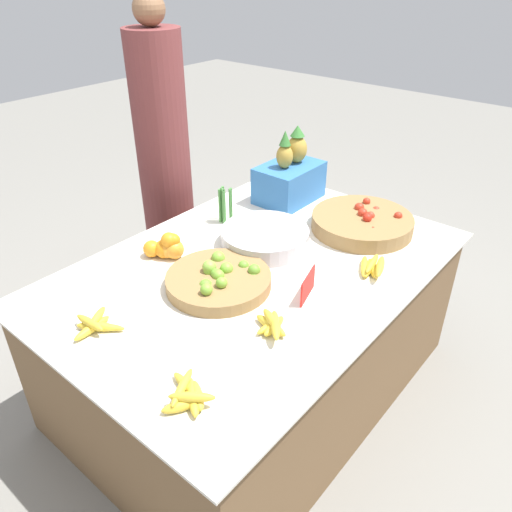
# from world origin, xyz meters

# --- Properties ---
(ground_plane) EXTENTS (12.00, 12.00, 0.00)m
(ground_plane) POSITION_xyz_m (0.00, 0.00, 0.00)
(ground_plane) COLOR gray
(market_table) EXTENTS (1.72, 1.19, 0.67)m
(market_table) POSITION_xyz_m (0.00, 0.00, 0.33)
(market_table) COLOR brown
(market_table) RESTS_ON ground_plane
(lime_bowl) EXTENTS (0.41, 0.41, 0.10)m
(lime_bowl) POSITION_xyz_m (-0.20, 0.02, 0.70)
(lime_bowl) COLOR olive
(lime_bowl) RESTS_ON market_table
(tomato_basket) EXTENTS (0.47, 0.47, 0.10)m
(tomato_basket) POSITION_xyz_m (0.56, -0.17, 0.71)
(tomato_basket) COLOR olive
(tomato_basket) RESTS_ON market_table
(orange_pile) EXTENTS (0.13, 0.16, 0.12)m
(orange_pile) POSITION_xyz_m (-0.19, 0.34, 0.72)
(orange_pile) COLOR orange
(orange_pile) RESTS_ON market_table
(metal_bowl) EXTENTS (0.39, 0.39, 0.08)m
(metal_bowl) POSITION_xyz_m (0.16, 0.08, 0.71)
(metal_bowl) COLOR #B7B7BF
(metal_bowl) RESTS_ON market_table
(price_sign) EXTENTS (0.15, 0.05, 0.10)m
(price_sign) POSITION_xyz_m (-0.04, -0.29, 0.72)
(price_sign) COLOR red
(price_sign) RESTS_ON market_table
(produce_crate) EXTENTS (0.34, 0.24, 0.38)m
(produce_crate) POSITION_xyz_m (0.61, 0.29, 0.79)
(produce_crate) COLOR #3370B7
(produce_crate) RESTS_ON market_table
(veg_bundle) EXTENTS (0.06, 0.06, 0.17)m
(veg_bundle) POSITION_xyz_m (0.21, 0.37, 0.75)
(veg_bundle) COLOR #4C8E42
(veg_bundle) RESTS_ON market_table
(banana_bunch_middle_left) EXTENTS (0.17, 0.19, 0.05)m
(banana_bunch_middle_left) POSITION_xyz_m (-0.68, -0.31, 0.69)
(banana_bunch_middle_left) COLOR gold
(banana_bunch_middle_left) RESTS_ON market_table
(banana_bunch_back_center) EXTENTS (0.17, 0.17, 0.05)m
(banana_bunch_back_center) POSITION_xyz_m (-0.67, 0.16, 0.69)
(banana_bunch_back_center) COLOR gold
(banana_bunch_back_center) RESTS_ON market_table
(banana_bunch_front_left) EXTENTS (0.17, 0.16, 0.06)m
(banana_bunch_front_left) POSITION_xyz_m (0.27, -0.39, 0.69)
(banana_bunch_front_left) COLOR gold
(banana_bunch_front_left) RESTS_ON market_table
(banana_bunch_front_center) EXTENTS (0.15, 0.16, 0.06)m
(banana_bunch_front_center) POSITION_xyz_m (-0.28, -0.31, 0.70)
(banana_bunch_front_center) COLOR gold
(banana_bunch_front_center) RESTS_ON market_table
(vendor_person) EXTENTS (0.28, 0.28, 1.64)m
(vendor_person) POSITION_xyz_m (0.31, 0.91, 0.77)
(vendor_person) COLOR brown
(vendor_person) RESTS_ON ground_plane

